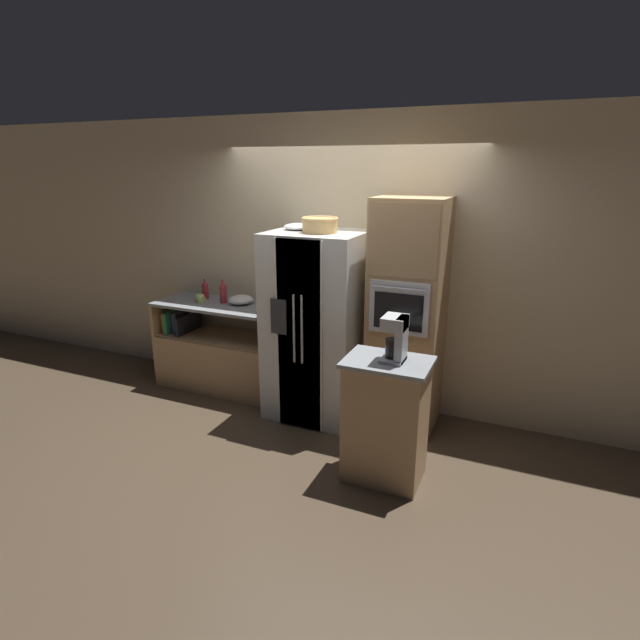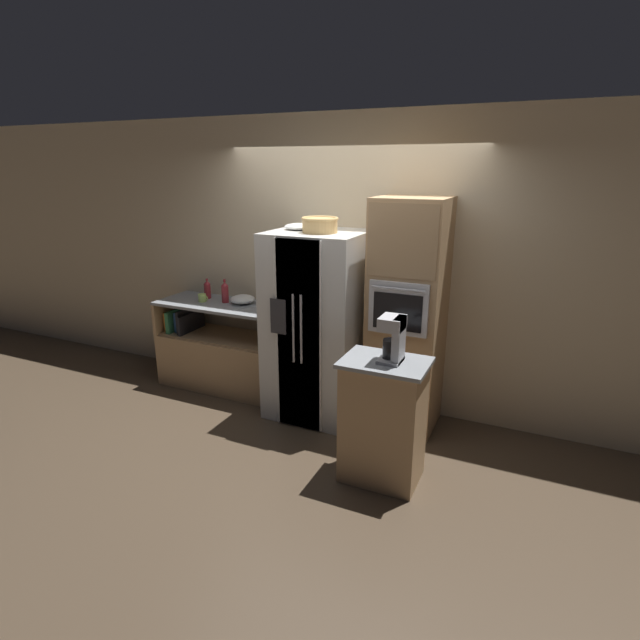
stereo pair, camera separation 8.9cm
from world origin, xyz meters
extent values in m
plane|color=#4C3D2D|center=(0.00, 0.00, 0.00)|extent=(20.00, 20.00, 0.00)
cube|color=beige|center=(0.00, 0.50, 1.40)|extent=(12.00, 0.06, 2.80)
cube|color=tan|center=(-1.31, 0.17, 0.28)|extent=(1.38, 0.59, 0.57)
cube|color=tan|center=(-1.31, 0.17, 0.58)|extent=(1.33, 0.54, 0.02)
cube|color=tan|center=(-1.98, 0.17, 0.74)|extent=(0.04, 0.59, 0.34)
cube|color=tan|center=(-0.64, 0.17, 0.74)|extent=(0.04, 0.59, 0.34)
cube|color=gray|center=(-1.31, 0.17, 0.92)|extent=(1.38, 0.59, 0.03)
cube|color=orange|center=(-1.92, 0.14, 0.69)|extent=(0.05, 0.31, 0.21)
cube|color=#337A4C|center=(-1.86, 0.14, 0.70)|extent=(0.05, 0.41, 0.23)
cube|color=#284C8E|center=(-1.79, 0.14, 0.70)|extent=(0.06, 0.27, 0.22)
cube|color=black|center=(-1.74, 0.14, 0.71)|extent=(0.03, 0.37, 0.25)
cube|color=black|center=(-1.70, 0.14, 0.69)|extent=(0.03, 0.43, 0.20)
cube|color=silver|center=(-0.13, 0.08, 0.88)|extent=(0.86, 0.78, 1.76)
cube|color=silver|center=(-0.14, -0.33, 0.88)|extent=(0.42, 0.02, 1.73)
cube|color=silver|center=(-0.12, -0.33, 0.88)|extent=(0.42, 0.02, 1.73)
cylinder|color=#B2B2B7|center=(-0.17, -0.35, 0.97)|extent=(0.02, 0.02, 0.62)
cylinder|color=#B2B2B7|center=(-0.09, -0.35, 0.97)|extent=(0.02, 0.02, 0.62)
cube|color=#2D2D33|center=(-0.32, -0.34, 1.06)|extent=(0.15, 0.01, 0.32)
cube|color=tan|center=(0.69, 0.18, 1.04)|extent=(0.61, 0.58, 2.08)
cube|color=silver|center=(0.69, -0.13, 1.20)|extent=(0.50, 0.04, 0.44)
cube|color=black|center=(0.69, -0.15, 1.17)|extent=(0.41, 0.01, 0.31)
cylinder|color=#B2B2B7|center=(0.69, -0.17, 1.37)|extent=(0.44, 0.02, 0.02)
cube|color=#A68259|center=(0.69, -0.12, 1.75)|extent=(0.57, 0.01, 0.59)
cube|color=tan|center=(0.79, -0.73, 0.47)|extent=(0.58, 0.42, 0.94)
cube|color=gray|center=(0.79, -0.73, 0.96)|extent=(0.63, 0.46, 0.03)
cylinder|color=tan|center=(-0.08, 0.00, 1.82)|extent=(0.31, 0.31, 0.12)
torus|color=tan|center=(-0.08, 0.00, 1.88)|extent=(0.32, 0.32, 0.02)
ellipsoid|color=white|center=(-0.34, 0.11, 1.79)|extent=(0.26, 0.26, 0.06)
cylinder|color=maroon|center=(-1.56, 0.29, 1.02)|extent=(0.07, 0.07, 0.16)
cone|color=maroon|center=(-1.56, 0.29, 1.11)|extent=(0.07, 0.07, 0.04)
cylinder|color=maroon|center=(-1.56, 0.29, 1.15)|extent=(0.03, 0.03, 0.02)
cylinder|color=maroon|center=(-1.28, 0.22, 1.03)|extent=(0.07, 0.07, 0.18)
cone|color=maroon|center=(-1.28, 0.22, 1.14)|extent=(0.07, 0.07, 0.04)
cylinder|color=maroon|center=(-1.28, 0.22, 1.17)|extent=(0.03, 0.03, 0.03)
cylinder|color=#B2D166|center=(-1.52, 0.14, 0.98)|extent=(0.08, 0.08, 0.08)
torus|color=#B2D166|center=(-1.48, 0.14, 0.98)|extent=(0.06, 0.01, 0.06)
ellipsoid|color=white|center=(-1.09, 0.26, 0.98)|extent=(0.26, 0.26, 0.09)
cube|color=#B2B2B7|center=(0.82, -0.73, 0.98)|extent=(0.16, 0.20, 0.02)
cylinder|color=black|center=(0.81, -0.73, 1.07)|extent=(0.10, 0.10, 0.14)
cube|color=#B2B2B7|center=(0.88, -0.73, 1.14)|extent=(0.06, 0.17, 0.34)
cube|color=#B2B2B7|center=(0.82, -0.73, 1.26)|extent=(0.16, 0.20, 0.09)
camera|label=1|loc=(1.68, -4.02, 2.32)|focal=28.00mm
camera|label=2|loc=(1.76, -3.99, 2.32)|focal=28.00mm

